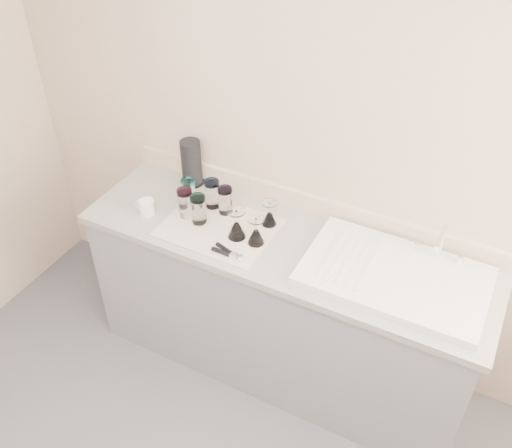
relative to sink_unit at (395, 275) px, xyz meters
The scene contains 15 objects.
room_envelope 1.47m from the sink_unit, 114.66° to the right, with size 3.54×3.50×2.52m.
counter_unit 0.72m from the sink_unit, behind, with size 2.06×0.62×0.90m.
sink_unit is the anchor object (origin of this frame).
dish_towel 0.89m from the sink_unit, behind, with size 0.55×0.42×0.01m, color silver.
tumbler_teal 1.13m from the sink_unit, behind, with size 0.07×0.07×0.14m.
tumbler_cyan 1.01m from the sink_unit, behind, with size 0.08×0.08×0.16m.
tumbler_purple 0.92m from the sink_unit, behind, with size 0.08×0.08×0.15m.
tumbler_magenta 1.09m from the sink_unit, behind, with size 0.08×0.08×0.16m.
tumbler_blue 1.00m from the sink_unit, behind, with size 0.08×0.08×0.16m.
goblet_back_right 0.68m from the sink_unit, behind, with size 0.08×0.08×0.14m.
goblet_front_left 0.78m from the sink_unit, behind, with size 0.09×0.09×0.16m.
goblet_front_right 0.67m from the sink_unit, behind, with size 0.08×0.08×0.15m.
can_opener 0.77m from the sink_unit, 163.80° to the right, with size 0.17×0.07×0.02m.
white_mug 1.28m from the sink_unit, behind, with size 0.11×0.08×0.08m.
paper_towel_roll 1.25m from the sink_unit, 169.52° to the left, with size 0.14×0.14×0.26m.
Camera 1 is at (0.85, -0.72, 2.71)m, focal length 40.00 mm.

